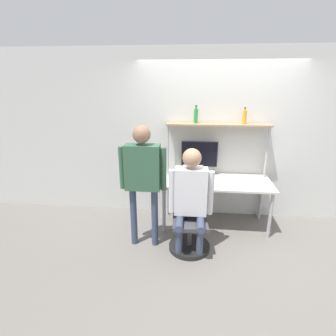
{
  "coord_description": "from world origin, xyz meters",
  "views": [
    {
      "loc": [
        -0.36,
        -3.4,
        2.2
      ],
      "look_at": [
        -0.69,
        -0.11,
        1.09
      ],
      "focal_mm": 28.0,
      "sensor_mm": 36.0,
      "label": 1
    }
  ],
  "objects": [
    {
      "name": "cell_phone",
      "position": [
        -0.14,
        0.22,
        0.75
      ],
      "size": [
        0.07,
        0.15,
        0.01
      ],
      "color": "silver",
      "rests_on": "desk"
    },
    {
      "name": "bottle_amber",
      "position": [
        0.38,
        0.63,
        1.69
      ],
      "size": [
        0.06,
        0.06,
        0.24
      ],
      "color": "gold",
      "rests_on": "shelf_unit"
    },
    {
      "name": "monitor",
      "position": [
        -0.26,
        0.64,
        1.06
      ],
      "size": [
        0.57,
        0.16,
        0.55
      ],
      "color": "#333338",
      "rests_on": "desk"
    },
    {
      "name": "laptop",
      "position": [
        -0.36,
        0.3,
        0.81
      ],
      "size": [
        0.31,
        0.26,
        0.25
      ],
      "color": "silver",
      "rests_on": "desk"
    },
    {
      "name": "desk",
      "position": [
        0.0,
        0.39,
        0.67
      ],
      "size": [
        1.66,
        0.74,
        0.74
      ],
      "color": "beige",
      "rests_on": "ground_plane"
    },
    {
      "name": "ground_plane",
      "position": [
        0.0,
        0.0,
        0.0
      ],
      "size": [
        12.0,
        12.0,
        0.0
      ],
      "primitive_type": "plane",
      "color": "slate"
    },
    {
      "name": "person_seated",
      "position": [
        -0.38,
        -0.31,
        0.83
      ],
      "size": [
        0.58,
        0.48,
        1.41
      ],
      "color": "#38425B",
      "rests_on": "ground_plane"
    },
    {
      "name": "bottle_green",
      "position": [
        -0.34,
        0.63,
        1.7
      ],
      "size": [
        0.06,
        0.06,
        0.27
      ],
      "color": "#2D8C3F",
      "rests_on": "shelf_unit"
    },
    {
      "name": "shelf_unit",
      "position": [
        0.0,
        0.63,
        1.34
      ],
      "size": [
        1.58,
        0.25,
        1.58
      ],
      "color": "#997A56",
      "rests_on": "ground_plane"
    },
    {
      "name": "person_standing",
      "position": [
        -1.01,
        -0.25,
        1.08
      ],
      "size": [
        0.62,
        0.23,
        1.69
      ],
      "color": "#38425B",
      "rests_on": "ground_plane"
    },
    {
      "name": "office_chair",
      "position": [
        -0.38,
        -0.27,
        0.27
      ],
      "size": [
        0.56,
        0.56,
        0.89
      ],
      "color": "black",
      "rests_on": "ground_plane"
    },
    {
      "name": "wall_back",
      "position": [
        0.0,
        0.79,
        1.35
      ],
      "size": [
        8.0,
        0.06,
        2.7
      ],
      "color": "silver",
      "rests_on": "ground_plane"
    }
  ]
}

